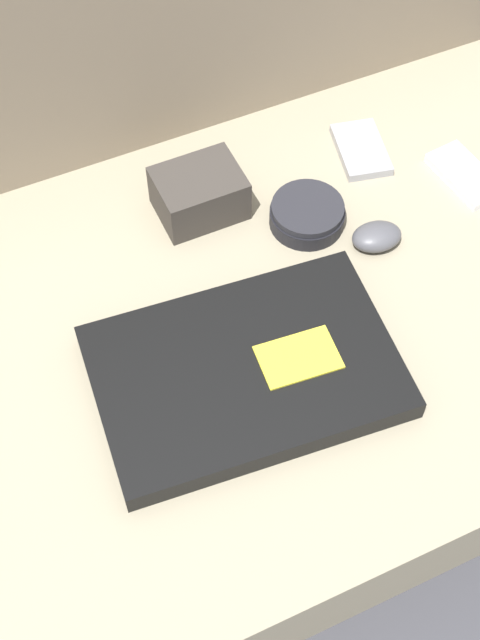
% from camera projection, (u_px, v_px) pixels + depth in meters
% --- Properties ---
extents(ground_plane, '(8.00, 8.00, 0.00)m').
position_uv_depth(ground_plane, '(240.00, 381.00, 1.17)').
color(ground_plane, '#38383D').
extents(couch_seat, '(1.14, 0.66, 0.12)m').
position_uv_depth(couch_seat, '(240.00, 357.00, 1.12)').
color(couch_seat, gray).
rests_on(couch_seat, ground_plane).
extents(couch_backrest, '(1.14, 0.20, 0.44)m').
position_uv_depth(couch_backrest, '(108.00, 51.00, 1.21)').
color(couch_backrest, '#7F705B').
rests_on(couch_backrest, ground_plane).
extents(laptop, '(0.36, 0.26, 0.03)m').
position_uv_depth(laptop, '(246.00, 371.00, 1.02)').
color(laptop, black).
rests_on(laptop, couch_seat).
extents(computer_mouse, '(0.07, 0.06, 0.03)m').
position_uv_depth(computer_mouse, '(377.00, 237.00, 1.13)').
color(computer_mouse, '#4C4C51').
rests_on(computer_mouse, couch_seat).
extents(speaker_puck, '(0.10, 0.10, 0.03)m').
position_uv_depth(speaker_puck, '(307.00, 214.00, 1.15)').
color(speaker_puck, black).
rests_on(speaker_puck, couch_seat).
extents(phone_silver, '(0.07, 0.11, 0.01)m').
position_uv_depth(phone_silver, '(465.00, 175.00, 1.20)').
color(phone_silver, silver).
rests_on(phone_silver, couch_seat).
extents(phone_small, '(0.08, 0.11, 0.01)m').
position_uv_depth(phone_small, '(361.00, 150.00, 1.23)').
color(phone_small, '#99999E').
rests_on(phone_small, couch_seat).
extents(camera_pouch, '(0.11, 0.09, 0.06)m').
position_uv_depth(camera_pouch, '(199.00, 193.00, 1.15)').
color(camera_pouch, '#38332D').
rests_on(camera_pouch, couch_seat).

